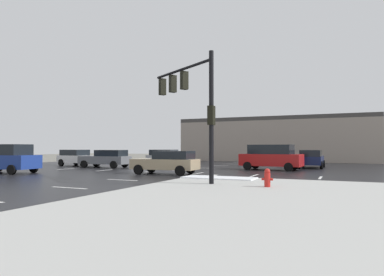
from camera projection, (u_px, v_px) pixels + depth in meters
ground_plane at (172, 173)px, 24.42m from camera, size 120.00×120.00×0.00m
road_asphalt at (172, 173)px, 24.42m from camera, size 44.00×44.00×0.02m
sidewalk_corner at (375, 218)px, 8.57m from camera, size 18.00×18.00×0.14m
snow_strip_curbside at (219, 178)px, 18.73m from camera, size 4.00×1.60×0.06m
lane_markings at (178, 175)px, 22.67m from camera, size 36.15×36.15×0.01m
traffic_signal_mast at (191, 97)px, 17.36m from camera, size 4.59×2.93×6.25m
fire_hydrant at (267, 178)px, 14.66m from camera, size 0.48×0.26×0.79m
strip_building_background at (276, 140)px, 45.62m from camera, size 24.61×8.00×5.71m
sedan_navy at (311, 158)px, 29.90m from camera, size 2.03×4.55×1.58m
sedan_white at (78, 157)px, 33.22m from camera, size 4.68×2.45×1.58m
sedan_grey at (106, 158)px, 30.50m from camera, size 4.63×2.27×1.58m
suv_blue at (5, 158)px, 24.05m from camera, size 4.98×2.58×2.03m
suv_red at (271, 157)px, 27.33m from camera, size 4.97×2.54×2.03m
sedan_tan at (167, 162)px, 23.07m from camera, size 4.60×2.17×1.58m
sedan_silver at (168, 157)px, 34.01m from camera, size 4.59×2.15×1.58m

